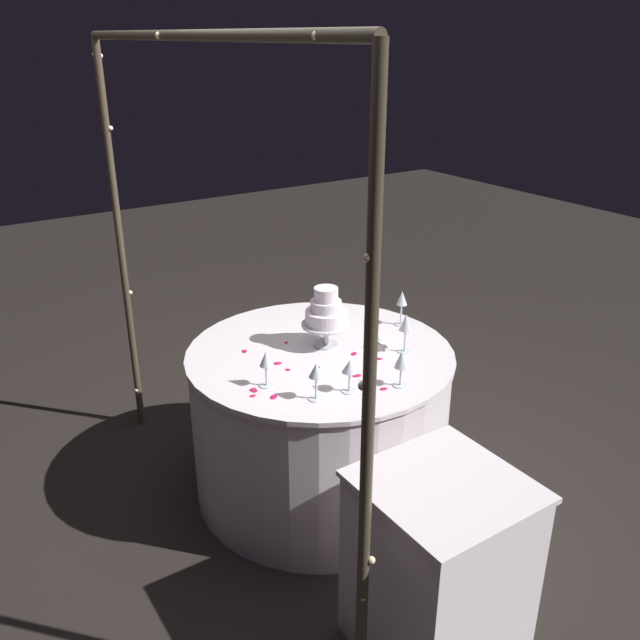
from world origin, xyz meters
name	(u,v)px	position (x,y,z in m)	size (l,w,h in m)	color
ground_plane	(320,486)	(0.00, 0.00, 0.00)	(12.00, 12.00, 0.00)	black
decorative_arch	(201,233)	(0.00, 0.53, 1.35)	(2.11, 0.06, 2.03)	#473D2D
main_table	(320,422)	(0.00, 0.00, 0.36)	(1.19, 1.19, 0.72)	white
side_table	(438,568)	(-0.98, 0.17, 0.35)	(0.50, 0.50, 0.70)	white
tiered_cake	(326,313)	(0.04, -0.06, 0.88)	(0.22, 0.22, 0.28)	silver
wine_glass_0	(406,324)	(-0.21, -0.31, 0.86)	(0.06, 0.06, 0.18)	silver
wine_glass_1	(402,361)	(-0.44, -0.10, 0.83)	(0.06, 0.06, 0.15)	silver
wine_glass_2	(350,368)	(-0.36, 0.10, 0.83)	(0.06, 0.06, 0.14)	silver
wine_glass_3	(402,300)	(0.04, -0.49, 0.85)	(0.06, 0.06, 0.17)	silver
wine_glass_4	(316,373)	(-0.34, 0.24, 0.84)	(0.06, 0.06, 0.15)	silver
wine_glass_5	(266,361)	(-0.15, 0.35, 0.83)	(0.06, 0.06, 0.15)	silver
cake_knife	(378,339)	(-0.05, -0.29, 0.73)	(0.28, 0.12, 0.01)	silver
rose_petal_0	(315,323)	(0.27, -0.15, 0.73)	(0.04, 0.03, 0.00)	#C61951
rose_petal_1	(384,389)	(-0.42, -0.02, 0.73)	(0.03, 0.02, 0.00)	#C61951
rose_petal_2	(357,375)	(-0.28, 0.00, 0.73)	(0.04, 0.03, 0.00)	#C61951
rose_petal_3	(318,368)	(-0.13, 0.10, 0.73)	(0.03, 0.02, 0.00)	#C61951
rose_petal_4	(253,396)	(-0.19, 0.44, 0.73)	(0.03, 0.02, 0.00)	#C61951
rose_petal_5	(277,363)	(0.00, 0.22, 0.73)	(0.04, 0.03, 0.00)	#C61951
rose_petal_6	(274,397)	(-0.24, 0.37, 0.73)	(0.04, 0.03, 0.00)	#C61951
rose_petal_7	(354,354)	(-0.10, -0.11, 0.73)	(0.04, 0.02, 0.00)	#C61951
rose_petal_8	(288,370)	(-0.07, 0.21, 0.73)	(0.02, 0.02, 0.00)	#C61951
rose_petal_9	(286,343)	(0.16, 0.08, 0.73)	(0.02, 0.02, 0.00)	#C61951
rose_petal_10	(244,351)	(0.18, 0.28, 0.73)	(0.03, 0.02, 0.00)	#C61951
rose_petal_11	(333,322)	(0.24, -0.24, 0.73)	(0.03, 0.02, 0.00)	#C61951
rose_petal_12	(254,389)	(-0.15, 0.41, 0.73)	(0.03, 0.02, 0.00)	#C61951
rose_petal_13	(254,390)	(-0.15, 0.41, 0.73)	(0.04, 0.03, 0.00)	#C61951
rose_petal_14	(379,359)	(-0.20, -0.17, 0.73)	(0.03, 0.02, 0.00)	#C61951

